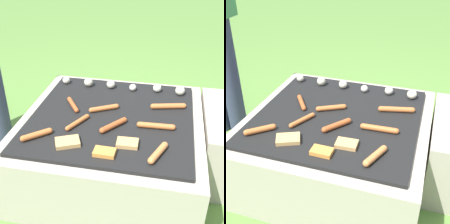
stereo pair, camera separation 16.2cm
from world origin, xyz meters
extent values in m
plane|color=#567F38|center=(0.00, 0.00, 0.00)|extent=(14.00, 14.00, 0.00)
cube|color=#A89E8C|center=(0.00, 0.00, 0.17)|extent=(0.94, 0.94, 0.35)
cube|color=black|center=(0.00, 0.00, 0.36)|extent=(0.83, 0.83, 0.02)
cylinder|color=#B7602D|center=(-0.05, 0.04, 0.38)|extent=(0.14, 0.09, 0.03)
sphere|color=#B7602D|center=(0.01, 0.08, 0.38)|extent=(0.03, 0.03, 0.03)
sphere|color=#B7602D|center=(-0.11, 0.01, 0.38)|extent=(0.03, 0.03, 0.03)
cylinder|color=#B7602D|center=(-0.15, -0.12, 0.38)|extent=(0.08, 0.14, 0.02)
sphere|color=#B7602D|center=(-0.12, -0.05, 0.38)|extent=(0.02, 0.02, 0.02)
sphere|color=#B7602D|center=(-0.18, -0.18, 0.38)|extent=(0.02, 0.02, 0.02)
cylinder|color=#B7602D|center=(0.24, -0.08, 0.38)|extent=(0.16, 0.03, 0.03)
sphere|color=#B7602D|center=(0.32, -0.07, 0.38)|extent=(0.03, 0.03, 0.03)
sphere|color=#B7602D|center=(0.15, -0.08, 0.38)|extent=(0.03, 0.03, 0.03)
cylinder|color=#A34C23|center=(-0.23, 0.05, 0.38)|extent=(0.10, 0.13, 0.02)
sphere|color=#A34C23|center=(-0.27, 0.11, 0.38)|extent=(0.02, 0.02, 0.02)
sphere|color=#A34C23|center=(-0.19, -0.01, 0.38)|extent=(0.02, 0.02, 0.02)
cylinder|color=#B7602D|center=(-0.31, -0.26, 0.38)|extent=(0.11, 0.11, 0.03)
sphere|color=#B7602D|center=(-0.35, -0.31, 0.38)|extent=(0.03, 0.03, 0.03)
sphere|color=#B7602D|center=(-0.26, -0.22, 0.38)|extent=(0.03, 0.03, 0.03)
cylinder|color=#A34C23|center=(0.03, -0.11, 0.38)|extent=(0.11, 0.13, 0.03)
sphere|color=#A34C23|center=(-0.01, -0.17, 0.38)|extent=(0.03, 0.03, 0.03)
sphere|color=#A34C23|center=(0.07, -0.06, 0.38)|extent=(0.03, 0.03, 0.03)
cylinder|color=#C6753D|center=(0.26, -0.29, 0.38)|extent=(0.08, 0.13, 0.03)
sphere|color=#C6753D|center=(0.29, -0.23, 0.38)|extent=(0.03, 0.03, 0.03)
sphere|color=#C6753D|center=(0.24, -0.35, 0.38)|extent=(0.03, 0.03, 0.03)
cylinder|color=#B7602D|center=(0.28, 0.13, 0.38)|extent=(0.17, 0.07, 0.03)
sphere|color=#B7602D|center=(0.37, 0.15, 0.38)|extent=(0.03, 0.03, 0.03)
sphere|color=#B7602D|center=(0.20, 0.11, 0.38)|extent=(0.03, 0.03, 0.03)
cube|color=#D18438|center=(0.03, -0.33, 0.38)|extent=(0.10, 0.06, 0.02)
cube|color=tan|center=(0.12, -0.24, 0.38)|extent=(0.10, 0.07, 0.02)
cube|color=tan|center=(-0.15, -0.29, 0.38)|extent=(0.13, 0.12, 0.02)
sphere|color=beige|center=(-0.36, 0.32, 0.39)|extent=(0.05, 0.05, 0.05)
sphere|color=beige|center=(-0.21, 0.31, 0.39)|extent=(0.05, 0.05, 0.05)
sphere|color=beige|center=(-0.07, 0.32, 0.39)|extent=(0.05, 0.05, 0.05)
sphere|color=silver|center=(0.06, 0.31, 0.39)|extent=(0.04, 0.04, 0.04)
sphere|color=silver|center=(0.21, 0.32, 0.39)|extent=(0.05, 0.05, 0.05)
sphere|color=beige|center=(0.34, 0.31, 0.39)|extent=(0.06, 0.06, 0.06)
camera|label=1|loc=(0.28, -1.37, 1.21)|focal=50.00mm
camera|label=2|loc=(0.43, -1.33, 1.21)|focal=50.00mm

